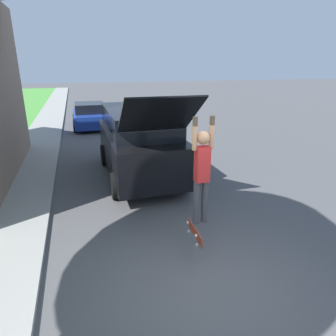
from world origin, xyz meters
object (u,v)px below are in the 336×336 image
Objects in this scene: suv_parked at (139,141)px; skateboarder at (202,170)px; car_down_street at (90,116)px; skateboard at (195,233)px.

suv_parked reaches higher than skateboarder.
skateboard is at bearing -84.78° from car_down_street.
suv_parked is 8.86m from car_down_street.
suv_parked is 7.21× the size of skateboard.
skateboarder is 2.59× the size of skateboard.
car_down_street is (-1.08, 8.78, -0.51)m from suv_parked.
suv_parked is 2.78× the size of skateboarder.
suv_parked is at bearing -82.98° from car_down_street.
skateboard is (1.22, -13.33, -0.22)m from car_down_street.
car_down_street reaches higher than skateboard.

